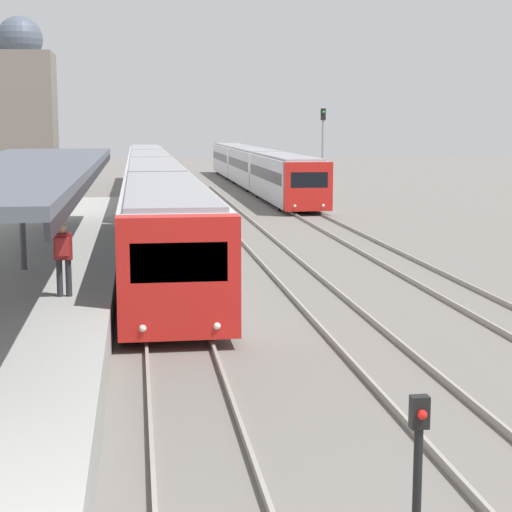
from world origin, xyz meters
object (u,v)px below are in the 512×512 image
object	(u,v)px
signal_mast_far	(323,146)
train_far	(254,166)
person_on_platform	(63,254)
signal_post_near	(418,463)
train_near	(152,181)

from	to	relation	value
signal_mast_far	train_far	bearing A→B (deg)	97.95
signal_mast_far	person_on_platform	bearing A→B (deg)	-112.26
person_on_platform	signal_mast_far	size ratio (longest dim) A/B	0.29
train_far	signal_post_near	xyz separation A→B (m)	(-6.14, -57.60, -0.45)
train_far	signal_mast_far	world-z (taller)	signal_mast_far
train_near	train_far	xyz separation A→B (m)	(8.25, 17.57, -0.03)
train_far	signal_mast_far	bearing A→B (deg)	-82.05
train_far	train_near	bearing A→B (deg)	-115.16
signal_post_near	person_on_platform	bearing A→B (deg)	112.98
person_on_platform	train_near	xyz separation A→B (m)	(2.54, 29.05, -0.28)
train_far	signal_post_near	world-z (taller)	train_far
person_on_platform	signal_mast_far	world-z (taller)	signal_mast_far
person_on_platform	signal_post_near	xyz separation A→B (m)	(4.65, -10.97, -0.76)
train_near	train_far	bearing A→B (deg)	64.84
train_near	train_far	distance (m)	19.41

